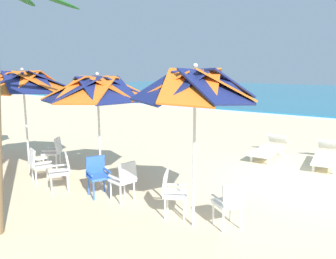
# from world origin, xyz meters

# --- Properties ---
(ground_plane) EXTENTS (80.00, 80.00, 0.00)m
(ground_plane) POSITION_xyz_m (0.00, 0.00, 0.00)
(ground_plane) COLOR beige
(beach_umbrella_0) EXTENTS (2.17, 2.17, 2.85)m
(beach_umbrella_0) POSITION_xyz_m (-0.98, -3.14, 2.46)
(beach_umbrella_0) COLOR silver
(beach_umbrella_0) RESTS_ON ground
(plastic_chair_0) EXTENTS (0.61, 0.60, 0.87)m
(plastic_chair_0) POSITION_xyz_m (-1.52, -3.01, 0.50)
(plastic_chair_0) COLOR white
(plastic_chair_0) RESTS_ON ground
(plastic_chair_1) EXTENTS (0.63, 0.62, 0.87)m
(plastic_chair_1) POSITION_xyz_m (-0.42, -2.85, 0.50)
(plastic_chair_1) COLOR white
(plastic_chair_1) RESTS_ON ground
(beach_umbrella_1) EXTENTS (2.49, 2.49, 2.68)m
(beach_umbrella_1) POSITION_xyz_m (-3.77, -2.68, 2.30)
(beach_umbrella_1) COLOR silver
(beach_umbrella_1) RESTS_ON ground
(plastic_chair_2) EXTENTS (0.55, 0.52, 0.87)m
(plastic_chair_2) POSITION_xyz_m (-2.75, -2.99, 0.50)
(plastic_chair_2) COLOR white
(plastic_chair_2) RESTS_ON ground
(plastic_chair_3) EXTENTS (0.60, 0.59, 0.87)m
(plastic_chair_3) POSITION_xyz_m (-3.46, -3.07, 0.50)
(plastic_chair_3) COLOR blue
(plastic_chair_3) RESTS_ON ground
(plastic_chair_4) EXTENTS (0.62, 0.63, 0.87)m
(plastic_chair_4) POSITION_xyz_m (-4.33, -3.34, 0.50)
(plastic_chair_4) COLOR white
(plastic_chair_4) RESTS_ON ground
(beach_umbrella_2) EXTENTS (2.58, 2.58, 2.77)m
(beach_umbrella_2) POSITION_xyz_m (-6.15, -3.00, 2.41)
(beach_umbrella_2) COLOR silver
(beach_umbrella_2) RESTS_ON ground
(plastic_chair_5) EXTENTS (0.57, 0.59, 0.87)m
(plastic_chair_5) POSITION_xyz_m (-5.22, -3.35, 0.50)
(plastic_chair_5) COLOR white
(plastic_chair_5) RESTS_ON ground
(plastic_chair_6) EXTENTS (0.63, 0.62, 0.87)m
(plastic_chair_6) POSITION_xyz_m (-5.95, -2.35, 0.50)
(plastic_chair_6) COLOR white
(plastic_chair_6) RESTS_ON ground
(sun_lounger_1) EXTENTS (0.85, 2.20, 0.62)m
(sun_lounger_1) POSITION_xyz_m (0.23, 2.32, 0.28)
(sun_lounger_1) COLOR white
(sun_lounger_1) RESTS_ON ground
(sun_lounger_2) EXTENTS (0.67, 2.15, 0.62)m
(sun_lounger_2) POSITION_xyz_m (-1.43, 2.27, 0.28)
(sun_lounger_2) COLOR white
(sun_lounger_2) RESTS_ON ground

